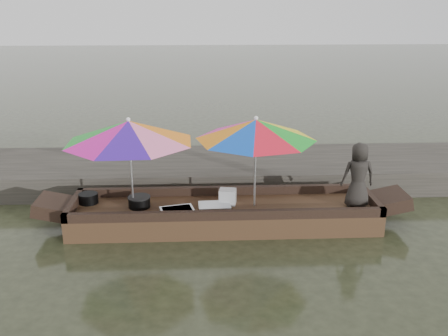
{
  "coord_description": "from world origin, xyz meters",
  "views": [
    {
      "loc": [
        -0.38,
        -7.83,
        3.61
      ],
      "look_at": [
        0.0,
        0.1,
        1.0
      ],
      "focal_mm": 40.0,
      "sensor_mm": 36.0,
      "label": 1
    }
  ],
  "objects_px": {
    "cooking_pot": "(88,198)",
    "umbrella_stern": "(255,162)",
    "tray_crayfish": "(177,212)",
    "tray_scallop": "(215,206)",
    "boat_hull": "(224,216)",
    "supply_bag": "(228,197)",
    "vendor": "(358,175)",
    "charcoal_grill": "(139,202)",
    "umbrella_bow": "(131,164)"
  },
  "relations": [
    {
      "from": "umbrella_stern",
      "to": "boat_hull",
      "type": "bearing_deg",
      "value": 180.0
    },
    {
      "from": "cooking_pot",
      "to": "charcoal_grill",
      "type": "bearing_deg",
      "value": -13.87
    },
    {
      "from": "charcoal_grill",
      "to": "vendor",
      "type": "xyz_separation_m",
      "value": [
        3.66,
        -0.14,
        0.47
      ]
    },
    {
      "from": "tray_scallop",
      "to": "umbrella_bow",
      "type": "bearing_deg",
      "value": 177.4
    },
    {
      "from": "boat_hull",
      "to": "supply_bag",
      "type": "relative_size",
      "value": 18.43
    },
    {
      "from": "charcoal_grill",
      "to": "supply_bag",
      "type": "relative_size",
      "value": 1.3
    },
    {
      "from": "boat_hull",
      "to": "tray_crayfish",
      "type": "bearing_deg",
      "value": -159.08
    },
    {
      "from": "boat_hull",
      "to": "umbrella_stern",
      "type": "distance_m",
      "value": 1.08
    },
    {
      "from": "charcoal_grill",
      "to": "supply_bag",
      "type": "bearing_deg",
      "value": 2.79
    },
    {
      "from": "umbrella_bow",
      "to": "umbrella_stern",
      "type": "xyz_separation_m",
      "value": [
        2.04,
        0.0,
        0.0
      ]
    },
    {
      "from": "cooking_pot",
      "to": "supply_bag",
      "type": "xyz_separation_m",
      "value": [
        2.39,
        -0.15,
        0.04
      ]
    },
    {
      "from": "cooking_pot",
      "to": "umbrella_stern",
      "type": "height_order",
      "value": "umbrella_stern"
    },
    {
      "from": "boat_hull",
      "to": "vendor",
      "type": "distance_m",
      "value": 2.35
    },
    {
      "from": "cooking_pot",
      "to": "tray_crayfish",
      "type": "distance_m",
      "value": 1.64
    },
    {
      "from": "charcoal_grill",
      "to": "supply_bag",
      "type": "height_order",
      "value": "supply_bag"
    },
    {
      "from": "vendor",
      "to": "umbrella_stern",
      "type": "xyz_separation_m",
      "value": [
        -1.72,
        0.1,
        0.22
      ]
    },
    {
      "from": "tray_scallop",
      "to": "charcoal_grill",
      "type": "relative_size",
      "value": 1.47
    },
    {
      "from": "tray_scallop",
      "to": "umbrella_stern",
      "type": "bearing_deg",
      "value": 5.2
    },
    {
      "from": "boat_hull",
      "to": "cooking_pot",
      "type": "relative_size",
      "value": 15.76
    },
    {
      "from": "cooking_pot",
      "to": "supply_bag",
      "type": "distance_m",
      "value": 2.4
    },
    {
      "from": "tray_crayfish",
      "to": "charcoal_grill",
      "type": "xyz_separation_m",
      "value": [
        -0.65,
        0.33,
        0.04
      ]
    },
    {
      "from": "boat_hull",
      "to": "umbrella_bow",
      "type": "xyz_separation_m",
      "value": [
        -1.53,
        0.0,
        0.95
      ]
    },
    {
      "from": "boat_hull",
      "to": "tray_scallop",
      "type": "bearing_deg",
      "value": -159.68
    },
    {
      "from": "boat_hull",
      "to": "charcoal_grill",
      "type": "distance_m",
      "value": 1.46
    },
    {
      "from": "tray_crayfish",
      "to": "boat_hull",
      "type": "bearing_deg",
      "value": 20.92
    },
    {
      "from": "cooking_pot",
      "to": "charcoal_grill",
      "type": "relative_size",
      "value": 0.9
    },
    {
      "from": "tray_scallop",
      "to": "charcoal_grill",
      "type": "xyz_separation_m",
      "value": [
        -1.27,
        0.1,
        0.06
      ]
    },
    {
      "from": "boat_hull",
      "to": "supply_bag",
      "type": "distance_m",
      "value": 0.33
    },
    {
      "from": "cooking_pot",
      "to": "tray_scallop",
      "type": "distance_m",
      "value": 2.19
    },
    {
      "from": "umbrella_stern",
      "to": "cooking_pot",
      "type": "bearing_deg",
      "value": 174.86
    },
    {
      "from": "charcoal_grill",
      "to": "boat_hull",
      "type": "bearing_deg",
      "value": -1.39
    },
    {
      "from": "supply_bag",
      "to": "umbrella_bow",
      "type": "xyz_separation_m",
      "value": [
        -1.59,
        -0.11,
        0.65
      ]
    },
    {
      "from": "cooking_pot",
      "to": "tray_crayfish",
      "type": "height_order",
      "value": "cooking_pot"
    },
    {
      "from": "tray_crayfish",
      "to": "charcoal_grill",
      "type": "relative_size",
      "value": 1.47
    },
    {
      "from": "tray_crayfish",
      "to": "umbrella_bow",
      "type": "relative_size",
      "value": 0.25
    },
    {
      "from": "supply_bag",
      "to": "vendor",
      "type": "height_order",
      "value": "vendor"
    },
    {
      "from": "cooking_pot",
      "to": "boat_hull",
      "type": "bearing_deg",
      "value": -6.27
    },
    {
      "from": "umbrella_stern",
      "to": "tray_crayfish",
      "type": "bearing_deg",
      "value": -166.99
    },
    {
      "from": "tray_scallop",
      "to": "umbrella_bow",
      "type": "height_order",
      "value": "umbrella_bow"
    },
    {
      "from": "charcoal_grill",
      "to": "umbrella_stern",
      "type": "distance_m",
      "value": 2.07
    },
    {
      "from": "tray_scallop",
      "to": "umbrella_stern",
      "type": "xyz_separation_m",
      "value": [
        0.68,
        0.06,
        0.74
      ]
    },
    {
      "from": "umbrella_bow",
      "to": "umbrella_stern",
      "type": "distance_m",
      "value": 2.04
    },
    {
      "from": "charcoal_grill",
      "to": "umbrella_stern",
      "type": "relative_size",
      "value": 0.18
    },
    {
      "from": "tray_crayfish",
      "to": "tray_scallop",
      "type": "xyz_separation_m",
      "value": [
        0.62,
        0.24,
        -0.01
      ]
    },
    {
      "from": "umbrella_bow",
      "to": "tray_scallop",
      "type": "bearing_deg",
      "value": -2.6
    },
    {
      "from": "tray_scallop",
      "to": "charcoal_grill",
      "type": "height_order",
      "value": "charcoal_grill"
    },
    {
      "from": "boat_hull",
      "to": "charcoal_grill",
      "type": "relative_size",
      "value": 14.16
    },
    {
      "from": "umbrella_stern",
      "to": "umbrella_bow",
      "type": "bearing_deg",
      "value": 180.0
    },
    {
      "from": "supply_bag",
      "to": "vendor",
      "type": "xyz_separation_m",
      "value": [
        2.17,
        -0.21,
        0.43
      ]
    },
    {
      "from": "umbrella_bow",
      "to": "charcoal_grill",
      "type": "bearing_deg",
      "value": 19.88
    }
  ]
}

